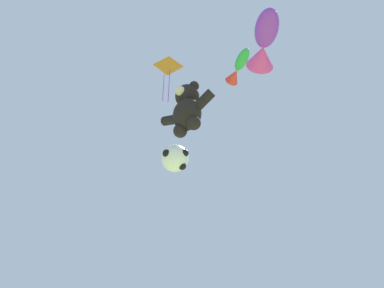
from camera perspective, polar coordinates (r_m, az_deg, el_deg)
teddy_bear_kite at (r=13.44m, az=-0.77°, el=5.44°), size 2.36×1.04×2.40m
soccer_ball_kite at (r=12.61m, az=-2.58°, el=-2.18°), size 1.03×1.03×0.95m
fish_kite_emerald at (r=13.61m, az=7.01°, el=11.44°), size 1.45×1.16×0.48m
fish_kite_violet at (r=11.99m, az=10.90°, el=14.88°), size 1.86×2.00×0.87m
diamond_kite at (r=16.66m, az=-3.68°, el=11.40°), size 1.01×0.96×3.27m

